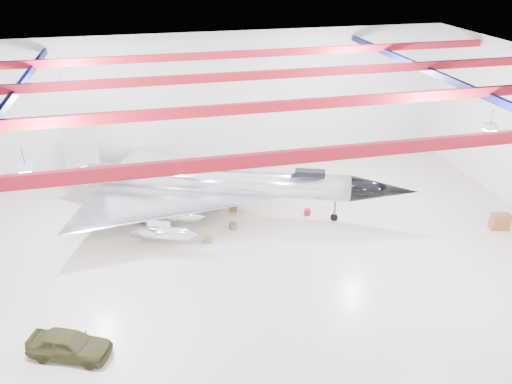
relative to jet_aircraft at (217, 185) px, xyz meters
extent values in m
plane|color=beige|center=(1.08, -5.86, -2.26)|extent=(40.00, 40.00, 0.00)
plane|color=silver|center=(1.08, 9.14, 3.24)|extent=(40.00, 0.00, 40.00)
plane|color=#0A0F38|center=(1.08, -5.86, 8.74)|extent=(40.00, 40.00, 0.00)
cube|color=maroon|center=(1.08, -14.86, 8.14)|extent=(39.50, 0.25, 0.50)
cube|color=maroon|center=(1.08, -8.86, 8.14)|extent=(39.50, 0.25, 0.50)
cube|color=maroon|center=(1.08, -2.86, 8.14)|extent=(39.50, 0.25, 0.50)
cube|color=maroon|center=(1.08, 3.14, 8.14)|extent=(39.50, 0.25, 0.50)
cube|color=#0C154C|center=(-10.92, -5.86, 7.84)|extent=(0.25, 29.50, 0.40)
cube|color=#0C154C|center=(13.08, -5.86, 7.84)|extent=(0.25, 29.50, 0.40)
cube|color=silver|center=(-8.92, -11.86, 7.44)|extent=(0.55, 0.55, 0.25)
cube|color=silver|center=(11.08, -11.86, 7.44)|extent=(0.55, 0.55, 0.25)
cube|color=silver|center=(-8.92, 0.14, 7.44)|extent=(0.55, 0.55, 0.25)
cube|color=silver|center=(11.08, 0.14, 7.44)|extent=(0.55, 0.55, 0.25)
cylinder|color=silver|center=(0.05, -0.02, 0.26)|extent=(17.58, 7.77, 1.80)
cone|color=black|center=(10.65, -3.81, 0.26)|extent=(4.85, 3.22, 1.80)
cone|color=silver|center=(-9.71, 3.48, 0.26)|extent=(3.15, 2.61, 1.80)
cube|color=silver|center=(-8.86, 3.17, 2.61)|extent=(2.41, 0.95, 4.06)
cube|color=black|center=(5.99, -2.14, 1.21)|extent=(2.11, 1.35, 0.45)
cylinder|color=silver|center=(-4.17, -3.77, -1.00)|extent=(3.50, 1.92, 0.81)
cylinder|color=silver|center=(-3.41, -1.65, -1.00)|extent=(3.50, 1.92, 0.81)
cylinder|color=silver|center=(-1.59, 3.44, -1.00)|extent=(3.50, 1.92, 0.81)
cylinder|color=silver|center=(-0.83, 5.56, -1.00)|extent=(3.50, 1.92, 0.81)
cylinder|color=#59595B|center=(7.68, -2.75, -1.45)|extent=(0.16, 0.16, 1.62)
cylinder|color=black|center=(7.68, -2.75, -2.01)|extent=(0.54, 0.36, 0.50)
cylinder|color=#59595B|center=(-4.11, -0.92, -1.45)|extent=(0.16, 0.16, 1.62)
cylinder|color=black|center=(-4.11, -0.92, -2.01)|extent=(0.54, 0.36, 0.50)
cylinder|color=#59595B|center=(-2.59, 3.32, -1.45)|extent=(0.16, 0.16, 1.62)
cylinder|color=black|center=(-2.59, 3.32, -2.01)|extent=(0.54, 0.36, 0.50)
imported|color=#313018|center=(-8.80, -11.81, -1.60)|extent=(4.18, 2.92, 1.32)
cube|color=brown|center=(18.06, -6.28, -1.70)|extent=(1.33, 0.88, 1.12)
cube|color=olive|center=(-1.18, -3.57, -2.10)|extent=(0.53, 0.47, 0.32)
cube|color=maroon|center=(1.16, 3.34, -2.09)|extent=(0.61, 0.56, 0.35)
cylinder|color=#59595B|center=(0.66, -2.30, -2.04)|extent=(0.54, 0.54, 0.44)
cube|color=olive|center=(1.42, 2.78, -2.03)|extent=(0.79, 0.70, 0.47)
cube|color=#59595B|center=(-5.26, -0.55, -2.13)|extent=(0.46, 0.42, 0.27)
cylinder|color=maroon|center=(6.15, -1.59, -2.05)|extent=(0.49, 0.49, 0.42)
cube|color=olive|center=(1.16, 0.15, -2.08)|extent=(0.62, 0.55, 0.36)
cylinder|color=#59595B|center=(1.98, 3.77, -2.07)|extent=(0.48, 0.48, 0.38)
camera|label=1|loc=(-4.29, -30.63, 15.08)|focal=35.00mm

